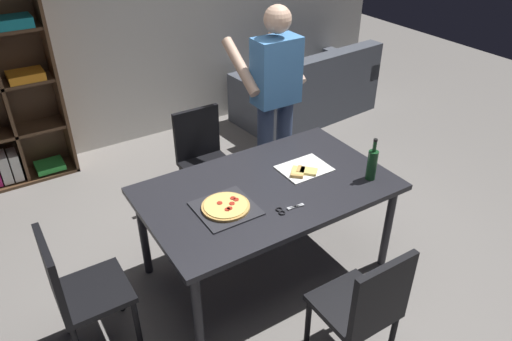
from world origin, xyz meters
The scene contains 12 objects.
ground_plane centered at (0.00, 0.00, 0.00)m, with size 12.00×12.00×0.00m, color gray.
back_wall centered at (0.00, 2.60, 1.40)m, with size 6.40×0.10×2.80m, color silver.
dining_table centered at (0.00, 0.00, 0.68)m, with size 1.73×1.05×0.75m.
chair_near_camera centered at (0.00, -1.01, 0.51)m, with size 0.42×0.42×0.90m.
chair_far_side centered at (0.00, 1.01, 0.51)m, with size 0.42×0.42×0.90m.
chair_left_end centered at (-1.35, 0.00, 0.51)m, with size 0.42×0.42×0.90m.
couch centered at (1.91, 1.99, 0.30)m, with size 1.77×1.00×0.85m.
person_serving_pizza centered at (0.59, 0.79, 1.00)m, with size 0.55×0.54×1.75m.
pepperoni_pizza_on_tray centered at (-0.37, -0.08, 0.77)m, with size 0.37×0.37×0.04m.
pizza_slices_on_towel centered at (0.33, 0.03, 0.76)m, with size 0.36×0.28×0.03m.
wine_bottle centered at (0.67, -0.30, 0.87)m, with size 0.07×0.07×0.32m.
kitchen_scissors centered at (-0.05, -0.29, 0.76)m, with size 0.20×0.09×0.01m.
Camera 1 is at (-1.53, -2.28, 2.60)m, focal length 33.61 mm.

